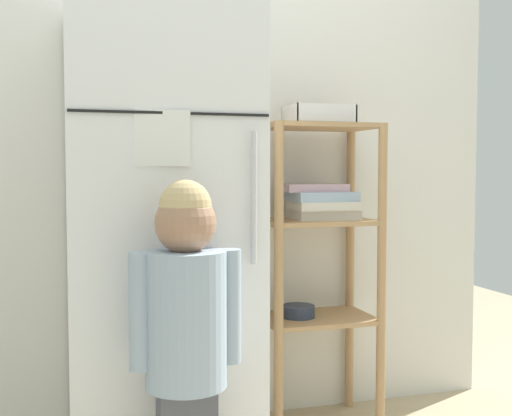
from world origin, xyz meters
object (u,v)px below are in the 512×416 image
Objects in this scene: child_standing at (186,318)px; refrigerator at (159,235)px; fruit_bin at (320,116)px; pantry_shelf_unit at (317,236)px.

refrigerator is at bearing 91.88° from child_standing.
refrigerator reaches higher than fruit_bin.
pantry_shelf_unit is 4.87× the size of fruit_bin.
refrigerator reaches higher than pantry_shelf_unit.
child_standing is 0.83× the size of pantry_shelf_unit.
fruit_bin reaches higher than child_standing.
refrigerator is at bearing -167.71° from pantry_shelf_unit.
fruit_bin is (0.65, 0.59, 0.64)m from child_standing.
refrigerator is 0.48m from child_standing.
pantry_shelf_unit reaches higher than child_standing.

